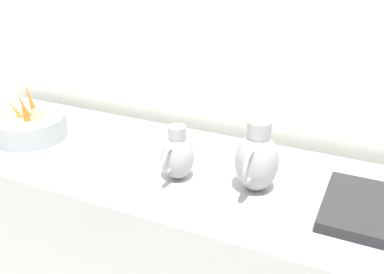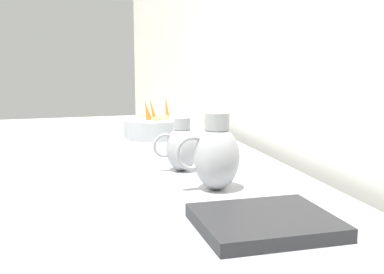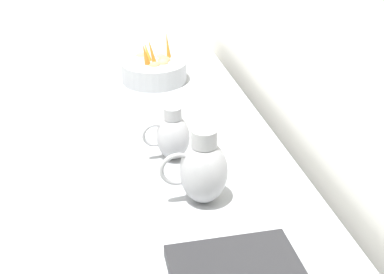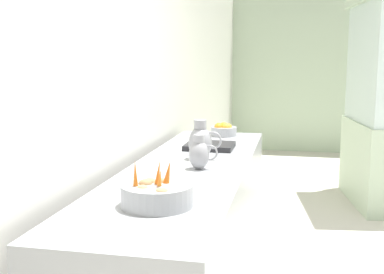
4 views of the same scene
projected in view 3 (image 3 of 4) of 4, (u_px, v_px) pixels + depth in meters
prep_counter at (198, 262)px, 2.02m from camera, size 0.69×2.75×0.87m
vegetable_colander at (154, 70)px, 2.50m from camera, size 0.32×0.32×0.22m
metal_pitcher_tall at (203, 169)px, 1.59m from camera, size 0.21×0.15×0.25m
metal_pitcher_short at (173, 136)px, 1.83m from camera, size 0.17×0.12×0.20m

